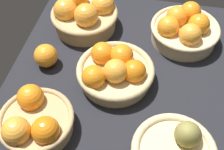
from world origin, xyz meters
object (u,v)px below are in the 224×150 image
Objects in this scene: basket_far_right at (84,14)px; basket_near_right at (184,29)px; basket_center at (115,70)px; basket_far_left at (35,121)px; loose_orange_front_gap at (46,56)px.

basket_near_right is (-0.21, -34.96, -0.44)cm from basket_far_right.
basket_center is at bearing 138.94° from basket_near_right.
basket_far_left is 44.01cm from basket_far_right.
basket_far_right reaches higher than loose_orange_front_gap.
basket_near_right is at bearing -39.91° from basket_far_left.
loose_orange_front_gap is at bearing 115.70° from basket_near_right.
loose_orange_front_gap is (-20.45, 7.12, -1.45)cm from basket_far_right.
basket_far_left reaches higher than loose_orange_front_gap.
basket_far_right reaches higher than basket_center.
basket_center is 1.01× the size of basket_near_right.
basket_far_right is (22.61, 15.44, 0.82)cm from basket_center.
basket_center and basket_near_right have the same top height.
basket_near_right is (43.76, -36.61, 0.48)cm from basket_far_left.
basket_center reaches higher than loose_orange_front_gap.
basket_far_right is 21.70cm from loose_orange_front_gap.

